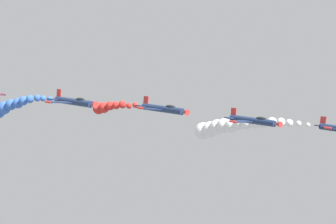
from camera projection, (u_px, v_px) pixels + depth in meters
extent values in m
cylinder|color=red|center=(328.00, 128.00, 100.94)|extent=(0.42, 1.40, 0.42)
cube|color=navy|center=(323.00, 126.00, 106.74)|extent=(3.77, 1.20, 0.89)
cube|color=red|center=(323.00, 121.00, 106.80)|extent=(0.44, 1.10, 1.60)
sphere|color=white|center=(308.00, 125.00, 108.78)|extent=(0.81, 0.81, 0.81)
sphere|color=white|center=(298.00, 124.00, 110.14)|extent=(1.00, 1.00, 1.00)
sphere|color=white|center=(289.00, 123.00, 111.52)|extent=(1.38, 1.38, 1.38)
sphere|color=white|center=(281.00, 122.00, 113.06)|extent=(1.58, 1.58, 1.58)
sphere|color=white|center=(272.00, 122.00, 114.40)|extent=(1.85, 1.85, 1.85)
sphere|color=white|center=(263.00, 123.00, 115.89)|extent=(2.01, 2.01, 2.01)
sphere|color=white|center=(255.00, 123.00, 117.35)|extent=(2.03, 2.03, 2.03)
sphere|color=white|center=(247.00, 123.00, 118.63)|extent=(2.29, 2.29, 2.29)
sphere|color=white|center=(239.00, 124.00, 120.27)|extent=(2.44, 2.44, 2.44)
sphere|color=white|center=(232.00, 126.00, 121.69)|extent=(2.81, 2.81, 2.81)
sphere|color=white|center=(224.00, 126.00, 123.15)|extent=(3.00, 3.00, 3.00)
sphere|color=white|center=(217.00, 127.00, 124.70)|extent=(3.15, 3.15, 3.15)
sphere|color=white|center=(210.00, 129.00, 126.28)|extent=(3.32, 3.32, 3.32)
sphere|color=white|center=(203.00, 131.00, 127.72)|extent=(3.57, 3.57, 3.57)
cylinder|color=navy|center=(252.00, 121.00, 102.95)|extent=(1.19, 9.00, 1.19)
cone|color=red|center=(278.00, 124.00, 99.42)|extent=(1.13, 1.20, 1.13)
cube|color=navy|center=(250.00, 121.00, 103.23)|extent=(9.18, 1.90, 1.00)
cylinder|color=red|center=(266.00, 120.00, 106.53)|extent=(0.39, 1.40, 0.39)
cylinder|color=red|center=(233.00, 122.00, 99.94)|extent=(0.39, 1.40, 0.39)
cube|color=navy|center=(234.00, 118.00, 105.71)|extent=(3.80, 1.20, 0.52)
cube|color=red|center=(234.00, 112.00, 105.71)|extent=(0.28, 1.10, 1.61)
ellipsoid|color=black|center=(261.00, 119.00, 101.66)|extent=(0.86, 2.20, 0.77)
cylinder|color=navy|center=(162.00, 109.00, 100.89)|extent=(1.25, 9.00, 1.25)
cone|color=red|center=(185.00, 112.00, 97.36)|extent=(1.19, 1.20, 1.19)
cube|color=navy|center=(161.00, 109.00, 101.17)|extent=(9.13, 1.90, 1.54)
cylinder|color=red|center=(180.00, 111.00, 104.48)|extent=(0.41, 1.40, 0.41)
cylinder|color=red|center=(141.00, 108.00, 97.86)|extent=(0.41, 1.40, 0.41)
cube|color=navy|center=(146.00, 106.00, 103.66)|extent=(3.78, 1.20, 0.74)
cube|color=red|center=(146.00, 101.00, 103.69)|extent=(0.38, 1.10, 1.60)
ellipsoid|color=black|center=(171.00, 107.00, 99.62)|extent=(0.89, 2.20, 0.81)
sphere|color=red|center=(135.00, 105.00, 105.46)|extent=(0.97, 0.97, 0.97)
sphere|color=red|center=(129.00, 106.00, 106.67)|extent=(1.04, 1.04, 1.04)
sphere|color=red|center=(123.00, 105.00, 107.73)|extent=(1.40, 1.40, 1.40)
sphere|color=red|center=(116.00, 105.00, 108.84)|extent=(1.40, 1.40, 1.40)
sphere|color=red|center=(110.00, 106.00, 110.00)|extent=(1.65, 1.65, 1.65)
sphere|color=red|center=(104.00, 108.00, 111.12)|extent=(1.99, 1.99, 1.99)
sphere|color=red|center=(99.00, 108.00, 112.35)|extent=(2.22, 2.22, 2.22)
cylinder|color=navy|center=(73.00, 102.00, 99.45)|extent=(1.20, 9.00, 1.20)
cone|color=red|center=(93.00, 105.00, 95.92)|extent=(1.14, 1.20, 1.14)
cube|color=navy|center=(72.00, 102.00, 99.73)|extent=(9.17, 1.90, 1.09)
cylinder|color=red|center=(94.00, 102.00, 103.04)|extent=(0.39, 1.40, 0.39)
cylinder|color=red|center=(48.00, 102.00, 96.43)|extent=(0.39, 1.40, 0.39)
cube|color=navy|center=(59.00, 99.00, 102.22)|extent=(3.80, 1.20, 0.56)
cube|color=red|center=(59.00, 94.00, 102.22)|extent=(0.30, 1.10, 1.61)
ellipsoid|color=black|center=(80.00, 100.00, 98.17)|extent=(0.87, 2.20, 0.78)
sphere|color=blue|center=(50.00, 99.00, 104.25)|extent=(1.05, 1.05, 1.05)
sphere|color=blue|center=(43.00, 98.00, 105.41)|extent=(1.04, 1.04, 1.04)
sphere|color=blue|center=(37.00, 98.00, 106.69)|extent=(1.22, 1.22, 1.22)
sphere|color=blue|center=(30.00, 99.00, 107.75)|extent=(1.42, 1.42, 1.42)
sphere|color=blue|center=(23.00, 101.00, 108.93)|extent=(1.70, 1.70, 1.70)
sphere|color=blue|center=(18.00, 103.00, 110.25)|extent=(1.92, 1.92, 1.92)
sphere|color=blue|center=(11.00, 105.00, 111.30)|extent=(2.04, 2.04, 2.04)
sphere|color=blue|center=(4.00, 108.00, 112.41)|extent=(2.41, 2.41, 2.41)
cylinder|color=red|center=(3.00, 94.00, 99.63)|extent=(0.41, 1.40, 0.41)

